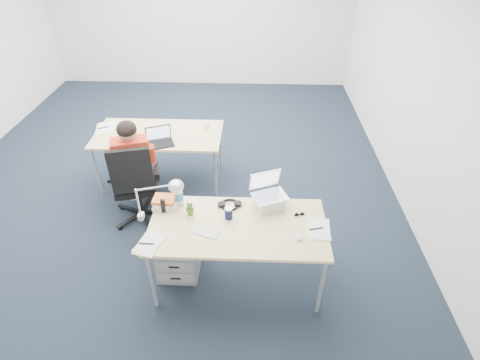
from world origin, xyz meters
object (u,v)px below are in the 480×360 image
desk_far (159,137)px  silver_laptop (270,193)px  can_koozie (229,213)px  drawer_pedestal_near (179,248)px  headphones (230,204)px  desk_near (238,229)px  dark_laptop (160,136)px  computer_mouse (299,237)px  drawer_pedestal_far (130,162)px  bear_figurine (190,209)px  seated_person (135,166)px  desk_lamp (153,200)px  sunglasses (299,215)px  wireless_keyboard (205,232)px  far_cup (207,125)px  water_bottle (179,193)px  cordless_phone (163,206)px  office_chair (139,198)px  book_stack (165,202)px

desk_far → silver_laptop: bearing=-45.2°
can_koozie → drawer_pedestal_near: bearing=175.5°
headphones → can_koozie: can_koozie is taller
desk_near → dark_laptop: (-0.99, 1.38, 0.16)m
computer_mouse → drawer_pedestal_far: bearing=137.5°
bear_figurine → dark_laptop: dark_laptop is taller
silver_laptop → bear_figurine: silver_laptop is taller
seated_person → bear_figurine: size_ratio=9.17×
bear_figurine → dark_laptop: 1.36m
bear_figurine → desk_lamp: bearing=-153.2°
sunglasses → dark_laptop: (-1.56, 1.23, 0.10)m
wireless_keyboard → far_cup: far_cup is taller
water_bottle → headphones: bearing=-0.6°
desk_far → water_bottle: bearing=-69.6°
computer_mouse → headphones: (-0.63, 0.42, 0.00)m
desk_near → far_cup: size_ratio=17.21×
sunglasses → water_bottle: bearing=161.2°
drawer_pedestal_far → headphones: bearing=-44.0°
sunglasses → silver_laptop: bearing=144.3°
silver_laptop → cordless_phone: size_ratio=2.26×
seated_person → desk_lamp: size_ratio=2.77×
desk_lamp → drawer_pedestal_near: bearing=41.6°
wireless_keyboard → dark_laptop: dark_laptop is taller
headphones → dark_laptop: bearing=122.6°
wireless_keyboard → bear_figurine: bear_figurine is taller
silver_laptop → drawer_pedestal_far: bearing=120.3°
headphones → desk_far: bearing=119.1°
can_koozie → bear_figurine: bearing=174.2°
desk_near → office_chair: bearing=143.8°
desk_lamp → dark_laptop: size_ratio=1.49×
bear_figurine → dark_laptop: (-0.55, 1.25, 0.04)m
silver_laptop → headphones: silver_laptop is taller
seated_person → water_bottle: bearing=-66.1°
office_chair → computer_mouse: office_chair is taller
wireless_keyboard → can_koozie: size_ratio=2.04×
seated_person → book_stack: (0.54, -0.81, 0.14)m
drawer_pedestal_near → cordless_phone: size_ratio=3.74×
wireless_keyboard → can_koozie: bearing=66.5°
drawer_pedestal_near → sunglasses: 1.26m
book_stack → dark_laptop: bearing=104.4°
water_bottle → drawer_pedestal_far: bearing=124.7°
silver_laptop → water_bottle: (-0.86, 0.00, -0.03)m
silver_laptop → desk_lamp: bearing=169.7°
desk_near → sunglasses: 0.59m
desk_near → cordless_phone: (-0.70, 0.15, 0.12)m
drawer_pedestal_far → far_cup: 1.17m
water_bottle → desk_lamp: size_ratio=0.57×
sunglasses → bear_figurine: bearing=168.6°
seated_person → silver_laptop: seated_person is taller
silver_laptop → cordless_phone: (-0.99, -0.12, -0.09)m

